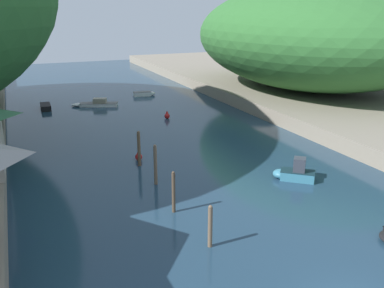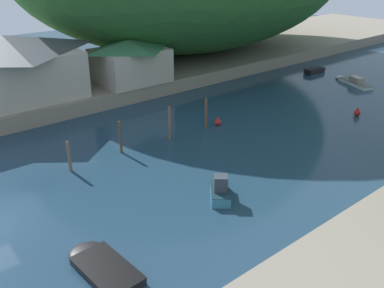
# 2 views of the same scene
# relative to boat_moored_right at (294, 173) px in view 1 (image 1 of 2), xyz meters

# --- Properties ---
(water_surface) EXTENTS (130.00, 130.00, 0.00)m
(water_surface) POSITION_rel_boat_moored_right_xyz_m (-6.31, 16.59, -0.54)
(water_surface) COLOR #1E384C
(water_surface) RESTS_ON ground
(right_bank) EXTENTS (22.00, 120.00, 1.56)m
(right_bank) POSITION_rel_boat_moored_right_xyz_m (18.62, 16.59, 0.24)
(right_bank) COLOR gray
(right_bank) RESTS_ON ground
(hillside_right) EXTENTS (28.22, 39.50, 14.30)m
(hillside_right) POSITION_rel_boat_moored_right_xyz_m (19.72, 24.85, 8.17)
(hillside_right) COLOR #2D662D
(hillside_right) RESTS_ON right_bank
(boat_moored_right) EXTENTS (3.21, 2.98, 1.79)m
(boat_moored_right) POSITION_rel_boat_moored_right_xyz_m (0.00, 0.00, 0.00)
(boat_moored_right) COLOR teal
(boat_moored_right) RESTS_ON water_surface
(boat_yellow_tender) EXTENTS (3.30, 1.45, 0.62)m
(boat_yellow_tender) POSITION_rel_boat_moored_right_xyz_m (-0.98, 35.65, -0.23)
(boat_yellow_tender) COLOR white
(boat_yellow_tender) RESTS_ON water_surface
(boat_near_quay) EXTENTS (6.23, 3.52, 1.06)m
(boat_near_quay) POSITION_rel_boat_moored_right_xyz_m (-9.22, 31.47, -0.22)
(boat_near_quay) COLOR white
(boat_near_quay) RESTS_ON water_surface
(boat_red_skiff) EXTENTS (1.26, 3.87, 0.67)m
(boat_red_skiff) POSITION_rel_boat_moored_right_xyz_m (-15.37, 32.54, -0.21)
(boat_red_skiff) COLOR black
(boat_red_skiff) RESTS_ON water_surface
(mooring_post_nearest) EXTENTS (0.25, 0.25, 2.50)m
(mooring_post_nearest) POSITION_rel_boat_moored_right_xyz_m (-9.98, -6.22, 0.72)
(mooring_post_nearest) COLOR brown
(mooring_post_nearest) RESTS_ON water_surface
(mooring_post_second) EXTENTS (0.23, 0.23, 2.80)m
(mooring_post_second) POSITION_rel_boat_moored_right_xyz_m (-10.34, -1.53, 0.87)
(mooring_post_second) COLOR #4C3D2D
(mooring_post_second) RESTS_ON water_surface
(mooring_post_middle) EXTENTS (0.25, 0.25, 3.11)m
(mooring_post_middle) POSITION_rel_boat_moored_right_xyz_m (-9.98, 3.23, 1.02)
(mooring_post_middle) COLOR brown
(mooring_post_middle) RESTS_ON water_surface
(mooring_post_fourth) EXTENTS (0.26, 0.26, 2.99)m
(mooring_post_fourth) POSITION_rel_boat_moored_right_xyz_m (-10.00, 7.50, 0.97)
(mooring_post_fourth) COLOR brown
(mooring_post_fourth) RESTS_ON water_surface
(channel_buoy_near) EXTENTS (0.62, 0.62, 0.93)m
(channel_buoy_near) POSITION_rel_boat_moored_right_xyz_m (-9.70, 8.79, -0.18)
(channel_buoy_near) COLOR red
(channel_buoy_near) RESTS_ON water_surface
(channel_buoy_far) EXTENTS (0.64, 0.64, 0.96)m
(channel_buoy_far) POSITION_rel_boat_moored_right_xyz_m (-2.57, 21.46, -0.16)
(channel_buoy_far) COLOR red
(channel_buoy_far) RESTS_ON water_surface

